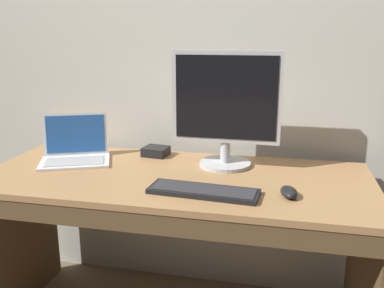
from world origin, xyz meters
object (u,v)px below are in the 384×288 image
(laptop_white, at_px, (75,150))
(computer_mouse, at_px, (289,192))
(wired_keyboard, at_px, (203,191))
(external_drive_box, at_px, (156,151))
(external_monitor, at_px, (226,108))

(laptop_white, xyz_separation_m, computer_mouse, (0.98, -0.25, -0.03))
(wired_keyboard, relative_size, external_drive_box, 3.67)
(wired_keyboard, relative_size, computer_mouse, 4.05)
(laptop_white, bearing_deg, external_drive_box, 24.75)
(external_drive_box, bearing_deg, computer_mouse, -32.59)
(computer_mouse, bearing_deg, laptop_white, 152.68)
(computer_mouse, bearing_deg, external_monitor, 119.25)
(external_monitor, bearing_deg, external_drive_box, 164.48)
(wired_keyboard, distance_m, external_drive_box, 0.55)
(wired_keyboard, height_order, external_drive_box, external_drive_box)
(laptop_white, distance_m, external_drive_box, 0.38)
(external_monitor, relative_size, computer_mouse, 4.92)
(external_monitor, bearing_deg, wired_keyboard, -95.03)
(external_monitor, bearing_deg, laptop_white, -175.06)
(external_monitor, distance_m, wired_keyboard, 0.43)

